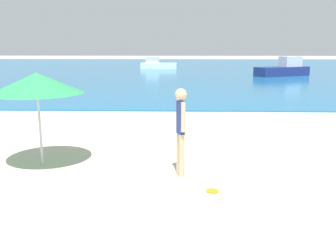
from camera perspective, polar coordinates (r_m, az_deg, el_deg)
name	(u,v)px	position (r m, az deg, el deg)	size (l,w,h in m)	color
water	(176,68)	(44.56, 1.28, 8.88)	(160.00, 60.00, 0.06)	#1E6B9E
person_standing	(181,127)	(7.28, 1.94, -0.12)	(0.23, 0.39, 1.74)	#DDAD84
frisbee	(212,191)	(6.76, 6.80, -9.86)	(0.22, 0.22, 0.03)	orange
boat_near	(284,69)	(33.50, 17.28, 8.30)	(4.97, 3.53, 1.63)	navy
boat_far	(158,64)	(42.25, -1.62, 9.38)	(4.08, 1.51, 1.36)	white
beach_umbrella	(37,83)	(8.24, -19.42, 6.20)	(1.93, 1.93, 2.00)	#B7B7BC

